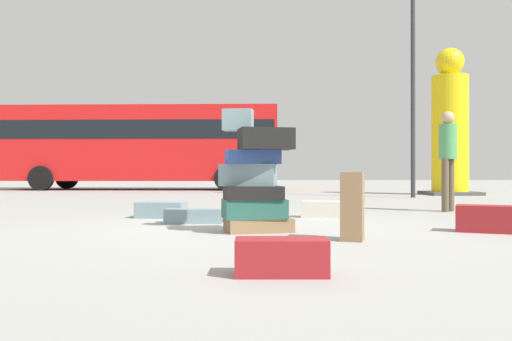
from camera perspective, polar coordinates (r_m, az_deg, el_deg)
The scene contains 13 objects.
ground_plane at distance 6.34m, azimuth -0.59°, elevation -6.23°, with size 80.00×80.00×0.00m, color #9E9E99.
suitcase_tower at distance 6.08m, azimuth -0.18°, elevation -1.13°, with size 0.85×0.71×1.40m.
suitcase_cream_white_trunk at distance 8.13m, azimuth 6.90°, elevation -4.06°, with size 0.58×0.33×0.24m, color beige.
suitcase_maroon_upright_blue at distance 3.56m, azimuth 2.68°, elevation -9.06°, with size 0.60×0.29×0.24m, color maroon.
suitcase_brown_left_side at distance 5.41m, azimuth 10.11°, elevation -3.72°, with size 0.21×0.30×0.67m, color olive.
suitcase_maroon_foreground_near at distance 7.53m, azimuth -0.99°, elevation -4.52°, with size 0.63×0.43×0.20m, color maroon.
suitcase_maroon_right_side at distance 6.59m, azimuth 23.23°, elevation -4.69°, with size 0.67×0.34×0.30m, color maroon.
suitcase_slate_foreground_far at distance 8.11m, azimuth -9.92°, elevation -4.10°, with size 0.70×0.41×0.23m, color gray.
suitcase_slate_behind_tower at distance 7.19m, azimuth -6.57°, elevation -4.77°, with size 0.75×0.34×0.19m, color gray.
person_bearded_onlooker at distance 9.79m, azimuth 19.53°, elevation 1.91°, with size 0.30×0.30×1.71m.
yellow_dummy_statue at distance 17.10m, azimuth 19.72°, elevation 4.10°, with size 1.48×1.48×4.36m.
parked_bus at distance 21.45m, azimuth -11.93°, elevation 2.93°, with size 10.61×3.19×3.15m.
lamp_post at distance 15.42m, azimuth 16.17°, elevation 14.36°, with size 0.36×0.36×7.11m.
Camera 1 is at (-0.11, -6.31, 0.67)m, focal length 38.05 mm.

